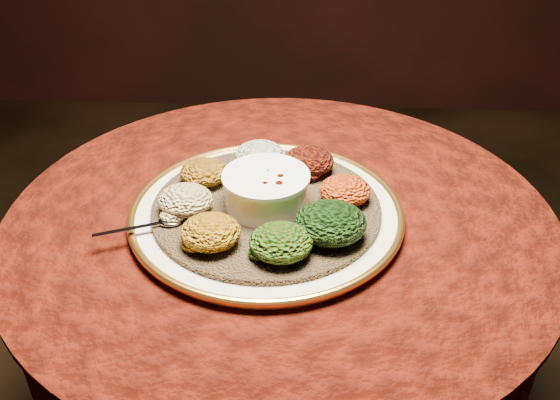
{
  "coord_description": "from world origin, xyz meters",
  "views": [
    {
      "loc": [
        0.04,
        -0.89,
        1.36
      ],
      "look_at": [
        -0.0,
        0.0,
        0.76
      ],
      "focal_mm": 40.0,
      "sensor_mm": 36.0,
      "label": 1
    }
  ],
  "objects": [
    {
      "name": "portion_mixveg",
      "position": [
        0.01,
        -0.15,
        0.79
      ],
      "size": [
        0.1,
        0.09,
        0.05
      ],
      "primitive_type": "ellipsoid",
      "color": "#9B270A",
      "rests_on": "injera"
    },
    {
      "name": "portion_tikil",
      "position": [
        0.11,
        0.0,
        0.78
      ],
      "size": [
        0.09,
        0.08,
        0.04
      ],
      "primitive_type": "ellipsoid",
      "color": "#CB9710",
      "rests_on": "injera"
    },
    {
      "name": "injera",
      "position": [
        -0.02,
        -0.02,
        0.76
      ],
      "size": [
        0.44,
        0.44,
        0.01
      ],
      "primitive_type": "cylinder",
      "rotation": [
        0.0,
        0.0,
        0.14
      ],
      "color": "brown",
      "rests_on": "platter"
    },
    {
      "name": "portion_shiro",
      "position": [
        -0.14,
        0.05,
        0.78
      ],
      "size": [
        0.09,
        0.08,
        0.04
      ],
      "primitive_type": "ellipsoid",
      "color": "#895B10",
      "rests_on": "injera"
    },
    {
      "name": "platter",
      "position": [
        -0.02,
        -0.02,
        0.75
      ],
      "size": [
        0.5,
        0.5,
        0.02
      ],
      "rotation": [
        0.0,
        0.0,
        0.13
      ],
      "color": "white",
      "rests_on": "table"
    },
    {
      "name": "stew_bowl",
      "position": [
        -0.02,
        -0.02,
        0.8
      ],
      "size": [
        0.15,
        0.15,
        0.06
      ],
      "color": "white",
      "rests_on": "injera"
    },
    {
      "name": "portion_kik",
      "position": [
        -0.1,
        -0.13,
        0.78
      ],
      "size": [
        0.09,
        0.09,
        0.05
      ],
      "primitive_type": "ellipsoid",
      "color": "#B26A0F",
      "rests_on": "injera"
    },
    {
      "name": "spoon",
      "position": [
        -0.19,
        -0.08,
        0.77
      ],
      "size": [
        0.14,
        0.06,
        0.01
      ],
      "rotation": [
        0.0,
        0.0,
        -2.77
      ],
      "color": "silver",
      "rests_on": "injera"
    },
    {
      "name": "portion_ayib",
      "position": [
        -0.04,
        0.11,
        0.78
      ],
      "size": [
        0.09,
        0.09,
        0.04
      ],
      "primitive_type": "ellipsoid",
      "color": "silver",
      "rests_on": "injera"
    },
    {
      "name": "table",
      "position": [
        0.0,
        0.0,
        0.55
      ],
      "size": [
        0.96,
        0.96,
        0.73
      ],
      "color": "black",
      "rests_on": "ground"
    },
    {
      "name": "portion_timatim",
      "position": [
        -0.16,
        -0.04,
        0.78
      ],
      "size": [
        0.09,
        0.09,
        0.04
      ],
      "primitive_type": "ellipsoid",
      "color": "maroon",
      "rests_on": "injera"
    },
    {
      "name": "portion_gomen",
      "position": [
        0.08,
        -0.1,
        0.79
      ],
      "size": [
        0.11,
        0.11,
        0.05
      ],
      "primitive_type": "ellipsoid",
      "color": "black",
      "rests_on": "injera"
    },
    {
      "name": "portion_kitfo",
      "position": [
        0.05,
        0.1,
        0.78
      ],
      "size": [
        0.09,
        0.09,
        0.04
      ],
      "primitive_type": "ellipsoid",
      "color": "black",
      "rests_on": "injera"
    }
  ]
}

